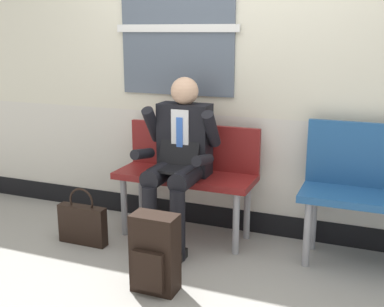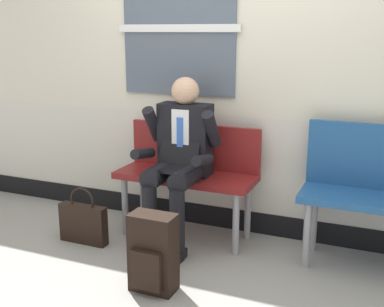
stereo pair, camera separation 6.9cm
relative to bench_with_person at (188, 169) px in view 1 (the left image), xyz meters
name	(u,v)px [view 1 (the left image)]	position (x,y,z in m)	size (l,w,h in m)	color
ground_plane	(199,264)	(0.28, -0.48, -0.55)	(18.00, 18.00, 0.00)	gray
station_wall	(235,40)	(0.28, 0.28, 0.99)	(6.87, 0.17, 3.11)	beige
bench_with_person	(188,169)	(0.00, 0.00, 0.00)	(1.10, 0.42, 0.89)	maroon
person_seated	(178,157)	(0.00, -0.19, 0.14)	(0.57, 0.70, 1.28)	black
backpack	(155,254)	(0.15, -0.91, -0.30)	(0.29, 0.20, 0.51)	black
handbag	(83,223)	(-0.69, -0.48, -0.38)	(0.39, 0.09, 0.45)	black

